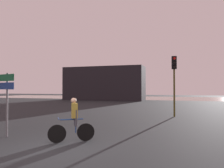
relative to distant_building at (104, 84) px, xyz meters
The scene contains 6 objects.
ground_plane 30.05m from the distant_building, 73.28° to the right, with size 120.00×120.00×0.00m, color black.
water_strip 13.48m from the distant_building, 49.27° to the left, with size 80.00×16.00×0.01m, color #9E937F.
distant_building is the anchor object (origin of this frame).
traffic_light_far_right 22.34m from the distant_building, 57.25° to the right, with size 0.36×0.38×4.21m.
direction_sign_post 28.02m from the distant_building, 78.06° to the right, with size 1.06×0.34×2.60m.
cyclist 28.75m from the distant_building, 72.15° to the right, with size 1.42×1.01×1.62m.
Camera 1 is at (4.02, -5.88, 1.97)m, focal length 35.00 mm.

